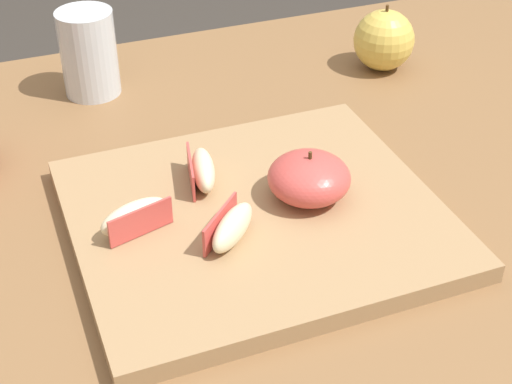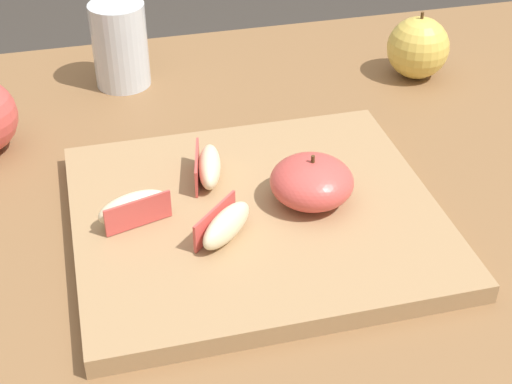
# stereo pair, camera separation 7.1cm
# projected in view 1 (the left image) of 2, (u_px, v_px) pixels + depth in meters

# --- Properties ---
(dining_table) EXTENTS (1.16, 0.88, 0.77)m
(dining_table) POSITION_uv_depth(u_px,v_px,m) (295.00, 292.00, 0.82)
(dining_table) COLOR brown
(dining_table) RESTS_ON ground_plane
(cutting_board) EXTENTS (0.34, 0.31, 0.02)m
(cutting_board) POSITION_uv_depth(u_px,v_px,m) (256.00, 217.00, 0.73)
(cutting_board) COLOR #A37F56
(cutting_board) RESTS_ON dining_table
(apple_half_skin_up) EXTENTS (0.08, 0.08, 0.05)m
(apple_half_skin_up) POSITION_uv_depth(u_px,v_px,m) (309.00, 178.00, 0.73)
(apple_half_skin_up) COLOR #D14C47
(apple_half_skin_up) RESTS_ON cutting_board
(apple_wedge_middle) EXTENTS (0.04, 0.07, 0.03)m
(apple_wedge_middle) POSITION_uv_depth(u_px,v_px,m) (202.00, 170.00, 0.75)
(apple_wedge_middle) COLOR beige
(apple_wedge_middle) RESTS_ON cutting_board
(apple_wedge_front) EXTENTS (0.07, 0.04, 0.03)m
(apple_wedge_front) POSITION_uv_depth(u_px,v_px,m) (135.00, 216.00, 0.69)
(apple_wedge_front) COLOR beige
(apple_wedge_front) RESTS_ON cutting_board
(apple_wedge_near_knife) EXTENTS (0.06, 0.06, 0.03)m
(apple_wedge_near_knife) POSITION_uv_depth(u_px,v_px,m) (231.00, 227.00, 0.68)
(apple_wedge_near_knife) COLOR beige
(apple_wedge_near_knife) RESTS_ON cutting_board
(whole_apple_golden) EXTENTS (0.08, 0.08, 0.09)m
(whole_apple_golden) POSITION_uv_depth(u_px,v_px,m) (384.00, 40.00, 0.99)
(whole_apple_golden) COLOR #DBBC51
(whole_apple_golden) RESTS_ON dining_table
(drinking_glass_water) EXTENTS (0.07, 0.07, 0.10)m
(drinking_glass_water) POSITION_uv_depth(u_px,v_px,m) (89.00, 53.00, 0.92)
(drinking_glass_water) COLOR silver
(drinking_glass_water) RESTS_ON dining_table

